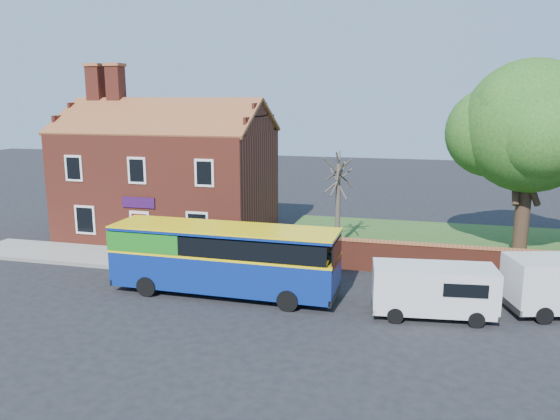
# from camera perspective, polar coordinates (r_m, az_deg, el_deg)

# --- Properties ---
(ground) EXTENTS (120.00, 120.00, 0.00)m
(ground) POSITION_cam_1_polar(r_m,az_deg,el_deg) (22.90, -7.71, -10.39)
(ground) COLOR black
(ground) RESTS_ON ground
(pavement) EXTENTS (18.00, 3.50, 0.12)m
(pavement) POSITION_cam_1_polar(r_m,az_deg,el_deg) (30.75, -15.85, -4.84)
(pavement) COLOR gray
(pavement) RESTS_ON ground
(kerb) EXTENTS (18.00, 0.15, 0.14)m
(kerb) POSITION_cam_1_polar(r_m,az_deg,el_deg) (29.32, -17.57, -5.73)
(kerb) COLOR slate
(kerb) RESTS_ON ground
(grass_strip) EXTENTS (26.00, 12.00, 0.04)m
(grass_strip) POSITION_cam_1_polar(r_m,az_deg,el_deg) (34.05, 22.14, -3.74)
(grass_strip) COLOR #426B28
(grass_strip) RESTS_ON ground
(shop_building) EXTENTS (12.30, 8.13, 10.50)m
(shop_building) POSITION_cam_1_polar(r_m,az_deg,el_deg) (35.00, -11.48, 2.97)
(shop_building) COLOR maroon
(shop_building) RESTS_ON ground
(boundary_wall) EXTENTS (22.00, 0.38, 1.60)m
(boundary_wall) POSITION_cam_1_polar(r_m,az_deg,el_deg) (28.13, 23.82, -5.34)
(boundary_wall) COLOR maroon
(boundary_wall) RESTS_ON ground
(bus) EXTENTS (10.06, 2.74, 3.05)m
(bus) POSITION_cam_1_polar(r_m,az_deg,el_deg) (24.22, -6.57, -4.77)
(bus) COLOR navy
(bus) RESTS_ON ground
(van_near) EXTENTS (4.92, 2.42, 2.08)m
(van_near) POSITION_cam_1_polar(r_m,az_deg,el_deg) (22.58, 15.78, -7.91)
(van_near) COLOR silver
(van_near) RESTS_ON ground
(large_tree) EXTENTS (8.65, 6.84, 10.55)m
(large_tree) POSITION_cam_1_polar(r_m,az_deg,el_deg) (31.27, 24.76, 7.58)
(large_tree) COLOR black
(large_tree) RESTS_ON ground
(bare_tree) EXTENTS (2.00, 2.38, 5.33)m
(bare_tree) POSITION_cam_1_polar(r_m,az_deg,el_deg) (31.51, 6.08, 0.94)
(bare_tree) COLOR #4C4238
(bare_tree) RESTS_ON ground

